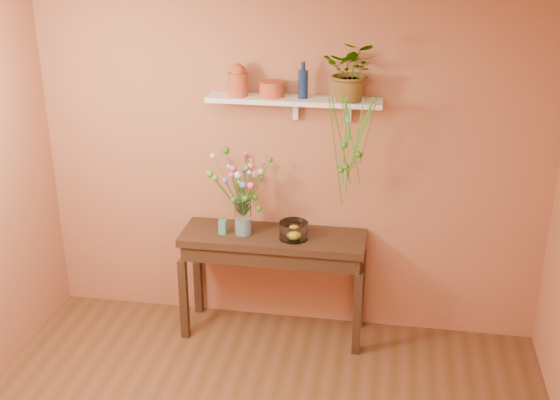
% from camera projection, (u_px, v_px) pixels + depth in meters
% --- Properties ---
extents(room, '(4.04, 4.04, 2.70)m').
position_uv_depth(room, '(230.00, 292.00, 3.68)').
color(room, brown).
rests_on(room, ground).
extents(sideboard, '(1.44, 0.46, 0.87)m').
position_uv_depth(sideboard, '(273.00, 249.00, 5.51)').
color(sideboard, '#3A2617').
rests_on(sideboard, ground).
extents(wall_shelf, '(1.30, 0.24, 0.19)m').
position_uv_depth(wall_shelf, '(295.00, 101.00, 5.17)').
color(wall_shelf, white).
rests_on(wall_shelf, room).
extents(terracotta_jug, '(0.18, 0.18, 0.24)m').
position_uv_depth(terracotta_jug, '(238.00, 81.00, 5.17)').
color(terracotta_jug, '#A04F28').
rests_on(terracotta_jug, wall_shelf).
extents(terracotta_pot, '(0.22, 0.22, 0.11)m').
position_uv_depth(terracotta_pot, '(272.00, 89.00, 5.17)').
color(terracotta_pot, '#A04F28').
rests_on(terracotta_pot, wall_shelf).
extents(blue_bottle, '(0.08, 0.08, 0.27)m').
position_uv_depth(blue_bottle, '(303.00, 84.00, 5.10)').
color(blue_bottle, '#122347').
rests_on(blue_bottle, wall_shelf).
extents(spider_plant, '(0.43, 0.38, 0.43)m').
position_uv_depth(spider_plant, '(352.00, 71.00, 4.99)').
color(spider_plant, '#2F7417').
rests_on(spider_plant, wall_shelf).
extents(plant_fronds, '(0.35, 0.36, 0.85)m').
position_uv_depth(plant_fronds, '(349.00, 149.00, 5.05)').
color(plant_fronds, '#2F7417').
rests_on(plant_fronds, wall_shelf).
extents(glass_vase, '(0.13, 0.13, 0.27)m').
position_uv_depth(glass_vase, '(243.00, 220.00, 5.44)').
color(glass_vase, white).
rests_on(glass_vase, sideboard).
extents(bouquet, '(0.49, 0.49, 0.53)m').
position_uv_depth(bouquet, '(240.00, 178.00, 5.30)').
color(bouquet, '#386B28').
rests_on(bouquet, glass_vase).
extents(glass_bowl, '(0.22, 0.22, 0.13)m').
position_uv_depth(glass_bowl, '(294.00, 231.00, 5.38)').
color(glass_bowl, white).
rests_on(glass_bowl, sideboard).
extents(lemon, '(0.08, 0.08, 0.08)m').
position_uv_depth(lemon, '(294.00, 234.00, 5.37)').
color(lemon, yellow).
rests_on(lemon, glass_bowl).
extents(carton, '(0.06, 0.05, 0.12)m').
position_uv_depth(carton, '(223.00, 227.00, 5.46)').
color(carton, '#297080').
rests_on(carton, sideboard).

